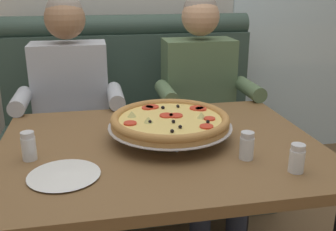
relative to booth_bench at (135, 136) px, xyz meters
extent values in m
cube|color=#384C42|center=(0.00, -0.13, -0.17)|extent=(1.61, 0.60, 0.46)
cube|color=#384C42|center=(0.00, 0.26, 0.29)|extent=(1.61, 0.18, 0.65)
cylinder|color=#384C42|center=(0.00, 0.26, 0.66)|extent=(1.61, 0.14, 0.14)
cube|color=brown|center=(0.00, -0.94, 0.32)|extent=(1.22, 0.94, 0.04)
cylinder|color=black|center=(-0.54, -0.54, -0.05)|extent=(0.06, 0.06, 0.70)
cylinder|color=black|center=(0.54, -0.54, -0.05)|extent=(0.06, 0.06, 0.70)
cube|color=#2D3342|center=(-0.36, -0.38, 0.14)|extent=(0.34, 0.40, 0.15)
cylinder|color=#2D3342|center=(-0.46, -0.63, -0.17)|extent=(0.11, 0.11, 0.46)
cylinder|color=#2D3342|center=(-0.26, -0.63, -0.17)|extent=(0.11, 0.11, 0.46)
cube|color=#B2B7C1|center=(-0.36, -0.16, 0.34)|extent=(0.40, 0.22, 0.56)
cylinder|color=#B2B7C1|center=(-0.59, -0.38, 0.38)|extent=(0.08, 0.28, 0.08)
cylinder|color=#B2B7C1|center=(-0.13, -0.38, 0.38)|extent=(0.08, 0.28, 0.08)
sphere|color=#997051|center=(-0.36, -0.18, 0.75)|extent=(0.21, 0.21, 0.21)
sphere|color=gray|center=(-0.36, -0.17, 0.78)|extent=(0.19, 0.19, 0.19)
cube|color=#2D3342|center=(0.36, -0.38, 0.14)|extent=(0.34, 0.40, 0.15)
cylinder|color=#2D3342|center=(0.26, -0.63, -0.17)|extent=(0.11, 0.11, 0.46)
cylinder|color=#2D3342|center=(0.46, -0.63, -0.17)|extent=(0.11, 0.11, 0.46)
cube|color=#56704C|center=(0.36, -0.16, 0.34)|extent=(0.40, 0.22, 0.56)
cylinder|color=#56704C|center=(0.13, -0.38, 0.38)|extent=(0.08, 0.28, 0.08)
cylinder|color=#56704C|center=(0.59, -0.38, 0.38)|extent=(0.08, 0.28, 0.08)
sphere|color=tan|center=(0.36, -0.18, 0.75)|extent=(0.21, 0.21, 0.21)
sphere|color=gray|center=(0.36, -0.17, 0.78)|extent=(0.19, 0.19, 0.19)
cylinder|color=silver|center=(0.05, -1.03, 0.36)|extent=(0.01, 0.01, 0.05)
cylinder|color=silver|center=(-0.06, -0.84, 0.36)|extent=(0.01, 0.01, 0.05)
cylinder|color=silver|center=(0.16, -0.84, 0.36)|extent=(0.01, 0.01, 0.05)
torus|color=silver|center=(0.05, -0.90, 0.38)|extent=(0.26, 0.26, 0.01)
cylinder|color=silver|center=(0.05, -0.90, 0.39)|extent=(0.48, 0.48, 0.00)
cylinder|color=#B77F42|center=(0.05, -0.90, 0.40)|extent=(0.46, 0.46, 0.02)
torus|color=#B77F42|center=(0.05, -0.90, 0.42)|extent=(0.46, 0.46, 0.03)
cylinder|color=#EFCC6B|center=(0.05, -0.90, 0.42)|extent=(0.40, 0.40, 0.01)
cylinder|color=red|center=(0.18, -0.80, 0.43)|extent=(0.06, 0.06, 0.01)
cylinder|color=red|center=(0.07, -0.88, 0.43)|extent=(0.05, 0.05, 0.01)
cylinder|color=red|center=(0.19, -0.82, 0.43)|extent=(0.05, 0.05, 0.01)
cylinder|color=red|center=(0.16, -1.02, 0.43)|extent=(0.05, 0.05, 0.01)
cylinder|color=red|center=(0.19, -0.94, 0.43)|extent=(0.04, 0.04, 0.01)
cylinder|color=red|center=(-0.11, -0.93, 0.43)|extent=(0.05, 0.05, 0.01)
cylinder|color=red|center=(0.04, -0.87, 0.43)|extent=(0.05, 0.05, 0.01)
cylinder|color=red|center=(0.00, -0.75, 0.43)|extent=(0.06, 0.06, 0.01)
cylinder|color=red|center=(-0.02, -0.76, 0.43)|extent=(0.05, 0.05, 0.01)
sphere|color=black|center=(0.04, -0.78, 0.43)|extent=(0.01, 0.01, 0.01)
sphere|color=black|center=(0.02, -1.05, 0.43)|extent=(0.01, 0.01, 0.01)
sphere|color=black|center=(0.17, -0.90, 0.43)|extent=(0.01, 0.01, 0.01)
sphere|color=black|center=(0.04, -0.78, 0.43)|extent=(0.01, 0.01, 0.01)
sphere|color=black|center=(0.11, -0.77, 0.43)|extent=(0.01, 0.01, 0.01)
sphere|color=black|center=(-0.04, -0.94, 0.43)|extent=(0.01, 0.01, 0.01)
sphere|color=black|center=(0.17, -0.98, 0.43)|extent=(0.01, 0.01, 0.01)
sphere|color=black|center=(0.05, -0.95, 0.43)|extent=(0.01, 0.01, 0.01)
sphere|color=black|center=(0.06, -1.02, 0.43)|extent=(0.01, 0.01, 0.01)
cone|color=#CCC675|center=(-0.10, -0.85, 0.43)|extent=(0.04, 0.04, 0.02)
cone|color=#CCC675|center=(0.17, -0.92, 0.43)|extent=(0.04, 0.04, 0.02)
cone|color=#CCC675|center=(-0.04, -0.93, 0.43)|extent=(0.04, 0.04, 0.02)
cylinder|color=white|center=(0.39, -1.26, 0.38)|extent=(0.05, 0.05, 0.08)
cylinder|color=silver|center=(0.39, -1.26, 0.36)|extent=(0.04, 0.04, 0.05)
cylinder|color=silver|center=(0.39, -1.26, 0.42)|extent=(0.05, 0.05, 0.02)
cylinder|color=white|center=(-0.47, -0.99, 0.38)|extent=(0.05, 0.05, 0.08)
cylinder|color=#4C6633|center=(-0.47, -0.99, 0.36)|extent=(0.04, 0.04, 0.05)
cylinder|color=silver|center=(-0.47, -0.99, 0.43)|extent=(0.05, 0.05, 0.02)
cylinder|color=white|center=(0.27, -1.13, 0.38)|extent=(0.05, 0.05, 0.08)
cylinder|color=#A82D19|center=(0.27, -1.13, 0.36)|extent=(0.04, 0.04, 0.04)
cylinder|color=silver|center=(0.27, -1.13, 0.43)|extent=(0.05, 0.05, 0.02)
cylinder|color=white|center=(-0.35, -1.15, 0.34)|extent=(0.16, 0.16, 0.01)
cone|color=white|center=(-0.35, -1.15, 0.35)|extent=(0.23, 0.23, 0.01)
cylinder|color=black|center=(1.32, 1.20, -0.18)|extent=(0.02, 0.02, 0.44)
cylinder|color=black|center=(1.47, 0.98, -0.18)|extent=(0.02, 0.02, 0.44)
cylinder|color=black|center=(1.53, 1.35, -0.18)|extent=(0.02, 0.02, 0.44)
cylinder|color=black|center=(1.68, 1.14, -0.18)|extent=(0.02, 0.02, 0.44)
cylinder|color=black|center=(1.50, 1.17, 0.05)|extent=(0.40, 0.40, 0.02)
cube|color=black|center=(1.63, 1.26, 0.25)|extent=(0.21, 0.27, 0.42)
camera|label=1|loc=(-0.24, -2.30, 0.92)|focal=41.55mm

